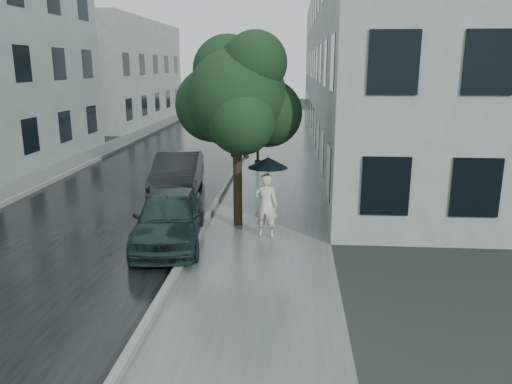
# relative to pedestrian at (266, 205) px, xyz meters

# --- Properties ---
(ground) EXTENTS (120.00, 120.00, 0.00)m
(ground) POSITION_rel_pedestrian_xyz_m (-0.27, -2.00, -0.89)
(ground) COLOR black
(ground) RESTS_ON ground
(sidewalk) EXTENTS (3.50, 60.00, 0.01)m
(sidewalk) POSITION_rel_pedestrian_xyz_m (-0.02, 10.00, -0.88)
(sidewalk) COLOR slate
(sidewalk) RESTS_ON ground
(kerb_near) EXTENTS (0.15, 60.00, 0.15)m
(kerb_near) POSITION_rel_pedestrian_xyz_m (-1.85, 10.00, -0.81)
(kerb_near) COLOR slate
(kerb_near) RESTS_ON ground
(asphalt_road) EXTENTS (6.85, 60.00, 0.00)m
(asphalt_road) POSITION_rel_pedestrian_xyz_m (-5.35, 10.00, -0.89)
(asphalt_road) COLOR black
(asphalt_road) RESTS_ON ground
(kerb_far) EXTENTS (0.15, 60.00, 0.15)m
(kerb_far) POSITION_rel_pedestrian_xyz_m (-8.85, 10.00, -0.81)
(kerb_far) COLOR slate
(kerb_far) RESTS_ON ground
(sidewalk_far) EXTENTS (1.70, 60.00, 0.01)m
(sidewalk_far) POSITION_rel_pedestrian_xyz_m (-9.77, 10.00, -0.88)
(sidewalk_far) COLOR #4C5451
(sidewalk_far) RESTS_ON ground
(building_near) EXTENTS (7.02, 36.00, 9.00)m
(building_near) POSITION_rel_pedestrian_xyz_m (5.20, 17.50, 3.61)
(building_near) COLOR #94A19B
(building_near) RESTS_ON ground
(building_far_b) EXTENTS (7.02, 18.00, 8.00)m
(building_far_b) POSITION_rel_pedestrian_xyz_m (-14.04, 28.00, 3.11)
(building_far_b) COLOR #94A19B
(building_far_b) RESTS_ON ground
(pedestrian) EXTENTS (0.69, 0.51, 1.76)m
(pedestrian) POSITION_rel_pedestrian_xyz_m (0.00, 0.00, 0.00)
(pedestrian) COLOR beige
(pedestrian) RESTS_ON sidewalk
(umbrella) EXTENTS (1.27, 1.27, 1.30)m
(umbrella) POSITION_rel_pedestrian_xyz_m (0.05, 0.03, 1.16)
(umbrella) COLOR black
(umbrella) RESTS_ON ground
(street_tree) EXTENTS (3.63, 3.29, 5.46)m
(street_tree) POSITION_rel_pedestrian_xyz_m (-0.87, 1.11, 2.80)
(street_tree) COLOR #332619
(street_tree) RESTS_ON ground
(lamp_post) EXTENTS (0.84, 0.40, 4.73)m
(lamp_post) POSITION_rel_pedestrian_xyz_m (-1.13, 10.30, 1.83)
(lamp_post) COLOR black
(lamp_post) RESTS_ON ground
(car_near) EXTENTS (2.21, 4.35, 1.42)m
(car_near) POSITION_rel_pedestrian_xyz_m (-2.47, -0.71, -0.17)
(car_near) COLOR #182929
(car_near) RESTS_ON ground
(car_far) EXTENTS (1.97, 4.56, 1.46)m
(car_far) POSITION_rel_pedestrian_xyz_m (-3.47, 4.59, -0.15)
(car_far) COLOR black
(car_far) RESTS_ON ground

